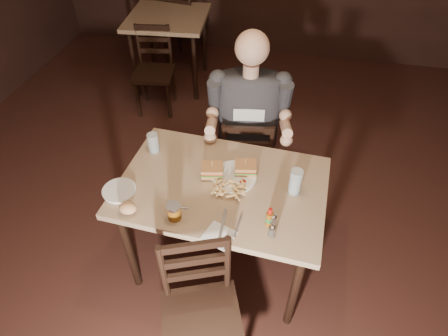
% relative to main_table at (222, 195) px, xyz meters
% --- Properties ---
extents(room_shell, '(7.00, 7.00, 7.00)m').
position_rel_main_table_xyz_m(room_shell, '(0.24, -0.27, 0.72)').
color(room_shell, black).
rests_on(room_shell, ground).
extents(main_table, '(1.19, 0.83, 0.77)m').
position_rel_main_table_xyz_m(main_table, '(0.00, 0.00, 0.00)').
color(main_table, tan).
rests_on(main_table, ground).
extents(bg_table, '(0.87, 0.87, 0.77)m').
position_rel_main_table_xyz_m(bg_table, '(-1.06, 2.23, -0.00)').
color(bg_table, tan).
rests_on(bg_table, ground).
extents(chair_far, '(0.44, 0.48, 0.83)m').
position_rel_main_table_xyz_m(chair_far, '(0.04, 0.64, -0.27)').
color(chair_far, black).
rests_on(chair_far, ground).
extents(chair_near, '(0.53, 0.55, 0.86)m').
position_rel_main_table_xyz_m(chair_near, '(0.03, -0.63, -0.26)').
color(chair_near, black).
rests_on(chair_near, ground).
extents(bg_chair_far, '(0.51, 0.54, 0.95)m').
position_rel_main_table_xyz_m(bg_chair_far, '(-1.06, 2.78, -0.21)').
color(bg_chair_far, black).
rests_on(bg_chair_far, ground).
extents(bg_chair_near, '(0.44, 0.47, 0.83)m').
position_rel_main_table_xyz_m(bg_chair_near, '(-1.06, 1.68, -0.27)').
color(bg_chair_near, black).
rests_on(bg_chair_near, ground).
extents(diner, '(0.61, 0.51, 0.96)m').
position_rel_main_table_xyz_m(diner, '(0.05, 0.59, 0.23)').
color(diner, '#34363A').
rests_on(diner, chair_far).
extents(dinner_plate, '(0.26, 0.26, 0.01)m').
position_rel_main_table_xyz_m(dinner_plate, '(0.06, 0.06, 0.09)').
color(dinner_plate, white).
rests_on(dinner_plate, main_table).
extents(sandwich_left, '(0.14, 0.12, 0.10)m').
position_rel_main_table_xyz_m(sandwich_left, '(-0.07, 0.06, 0.15)').
color(sandwich_left, '#BE7F43').
rests_on(sandwich_left, dinner_plate).
extents(sandwich_right, '(0.13, 0.12, 0.10)m').
position_rel_main_table_xyz_m(sandwich_right, '(0.11, 0.11, 0.15)').
color(sandwich_right, '#BE7F43').
rests_on(sandwich_right, dinner_plate).
extents(fries_pile, '(0.25, 0.18, 0.04)m').
position_rel_main_table_xyz_m(fries_pile, '(0.04, -0.05, 0.12)').
color(fries_pile, tan).
rests_on(fries_pile, dinner_plate).
extents(ketchup_dollop, '(0.04, 0.04, 0.01)m').
position_rel_main_table_xyz_m(ketchup_dollop, '(0.11, 0.03, 0.11)').
color(ketchup_dollop, maroon).
rests_on(ketchup_dollop, dinner_plate).
extents(glass_left, '(0.07, 0.07, 0.12)m').
position_rel_main_table_xyz_m(glass_left, '(-0.47, 0.20, 0.15)').
color(glass_left, silver).
rests_on(glass_left, main_table).
extents(glass_right, '(0.07, 0.07, 0.15)m').
position_rel_main_table_xyz_m(glass_right, '(0.40, 0.03, 0.16)').
color(glass_right, silver).
rests_on(glass_right, main_table).
extents(hot_sauce, '(0.04, 0.04, 0.12)m').
position_rel_main_table_xyz_m(hot_sauce, '(0.29, -0.23, 0.15)').
color(hot_sauce, brown).
rests_on(hot_sauce, main_table).
extents(salt_shaker, '(0.04, 0.04, 0.07)m').
position_rel_main_table_xyz_m(salt_shaker, '(0.31, -0.23, 0.12)').
color(salt_shaker, white).
rests_on(salt_shaker, main_table).
extents(pepper_shaker, '(0.04, 0.04, 0.06)m').
position_rel_main_table_xyz_m(pepper_shaker, '(0.31, -0.29, 0.12)').
color(pepper_shaker, '#38332D').
rests_on(pepper_shaker, main_table).
extents(syrup_dispenser, '(0.08, 0.08, 0.10)m').
position_rel_main_table_xyz_m(syrup_dispenser, '(-0.19, -0.28, 0.14)').
color(syrup_dispenser, brown).
rests_on(syrup_dispenser, main_table).
extents(napkin, '(0.18, 0.17, 0.00)m').
position_rel_main_table_xyz_m(napkin, '(0.06, -0.34, 0.09)').
color(napkin, white).
rests_on(napkin, main_table).
extents(knife, '(0.02, 0.22, 0.01)m').
position_rel_main_table_xyz_m(knife, '(0.06, -0.29, 0.09)').
color(knife, silver).
rests_on(knife, napkin).
extents(fork, '(0.02, 0.14, 0.00)m').
position_rel_main_table_xyz_m(fork, '(0.14, -0.27, 0.09)').
color(fork, silver).
rests_on(fork, napkin).
extents(side_plate, '(0.19, 0.19, 0.01)m').
position_rel_main_table_xyz_m(side_plate, '(-0.54, -0.17, 0.09)').
color(side_plate, white).
rests_on(side_plate, main_table).
extents(bread_roll, '(0.10, 0.08, 0.06)m').
position_rel_main_table_xyz_m(bread_roll, '(-0.43, -0.30, 0.13)').
color(bread_roll, tan).
rests_on(bread_roll, side_plate).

